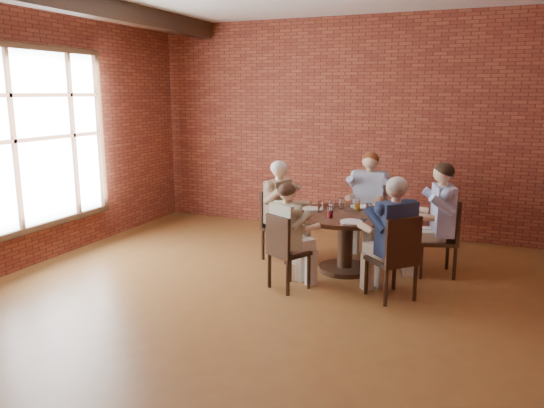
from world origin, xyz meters
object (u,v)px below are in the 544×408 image
at_px(diner_e, 392,238).
at_px(chair_b, 369,212).
at_px(diner_d, 289,237).
at_px(diner_c, 282,211).
at_px(chair_a, 444,234).
at_px(chair_d, 284,249).
at_px(chair_c, 276,221).
at_px(dining_table, 346,231).
at_px(smartphone, 363,220).
at_px(chair_e, 396,255).
at_px(diner_b, 368,201).
at_px(diner_a, 437,220).

bearing_deg(diner_e, chair_b, -116.33).
xyz_separation_m(chair_b, diner_d, (-0.47, -2.07, 0.10)).
bearing_deg(diner_c, chair_a, -74.55).
bearing_deg(chair_d, diner_d, -90.00).
height_order(chair_a, chair_d, chair_a).
xyz_separation_m(chair_c, diner_c, (0.08, -0.02, 0.16)).
xyz_separation_m(dining_table, smartphone, (0.27, -0.27, 0.23)).
relative_size(diner_c, chair_e, 1.41).
relative_size(diner_b, diner_c, 1.04).
bearing_deg(diner_c, chair_d, -146.05).
bearing_deg(chair_d, dining_table, -90.00).
relative_size(chair_c, chair_d, 1.06).
height_order(diner_c, chair_d, diner_c).
height_order(chair_b, chair_e, chair_b).
relative_size(dining_table, chair_c, 1.39).
relative_size(chair_d, diner_d, 0.71).
relative_size(chair_a, chair_c, 1.03).
bearing_deg(smartphone, diner_b, 100.72).
height_order(diner_e, smartphone, diner_e).
relative_size(chair_a, chair_b, 1.00).
bearing_deg(chair_d, diner_a, -113.87).
distance_m(chair_b, chair_e, 2.10).
distance_m(chair_a, chair_d, 2.06).
xyz_separation_m(diner_c, diner_e, (1.63, -0.86, 0.01)).
bearing_deg(chair_d, chair_e, -144.91).
bearing_deg(diner_c, chair_b, -31.82).
height_order(diner_d, smartphone, diner_d).
xyz_separation_m(chair_b, chair_c, (-1.05, -1.03, -0.01)).
bearing_deg(dining_table, smartphone, -44.32).
bearing_deg(chair_c, diner_e, -106.22).
bearing_deg(dining_table, chair_a, 16.69).
height_order(diner_c, diner_e, diner_e).
bearing_deg(chair_b, diner_d, -101.36).
height_order(chair_b, diner_d, diner_d).
relative_size(diner_b, chair_e, 1.47).
distance_m(chair_a, diner_a, 0.20).
xyz_separation_m(chair_c, chair_e, (1.78, -0.94, 0.00)).
bearing_deg(diner_c, diner_e, -106.97).
height_order(dining_table, diner_d, diner_d).
bearing_deg(smartphone, diner_c, 160.47).
xyz_separation_m(chair_b, smartphone, (0.24, -1.50, 0.23)).
height_order(dining_table, diner_a, diner_a).
distance_m(diner_a, chair_d, 1.98).
bearing_deg(diner_a, dining_table, -90.00).
height_order(chair_a, diner_b, diner_b).
relative_size(chair_a, chair_e, 1.02).
xyz_separation_m(chair_a, diner_c, (-2.09, -0.17, 0.15)).
height_order(diner_b, diner_d, diner_b).
bearing_deg(chair_e, diner_c, -74.15).
xyz_separation_m(dining_table, chair_a, (1.15, 0.35, -0.00)).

